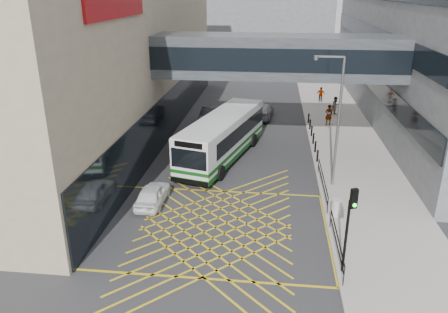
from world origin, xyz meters
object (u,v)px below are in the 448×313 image
(car_white, at_px, (152,194))
(traffic_light, at_px, (350,219))
(car_dark, at_px, (212,115))
(car_silver, at_px, (262,110))
(pedestrian_a, at_px, (329,115))
(pedestrian_b, at_px, (335,106))
(street_lamp, at_px, (336,115))
(litter_bin, at_px, (336,207))
(bus, at_px, (223,136))
(pedestrian_c, at_px, (321,94))

(car_white, height_order, traffic_light, traffic_light)
(car_dark, bearing_deg, car_silver, -152.17)
(pedestrian_a, height_order, pedestrian_b, pedestrian_a)
(street_lamp, relative_size, pedestrian_a, 4.34)
(litter_bin, relative_size, pedestrian_b, 0.53)
(bus, xyz_separation_m, car_white, (-3.35, -8.03, -1.13))
(bus, height_order, street_lamp, street_lamp)
(bus, bearing_deg, car_dark, 118.06)
(traffic_light, xyz_separation_m, pedestrian_a, (1.71, 23.11, -1.79))
(litter_bin, bearing_deg, car_white, 177.39)
(bus, relative_size, litter_bin, 12.52)
(car_dark, distance_m, car_silver, 5.21)
(pedestrian_b, bearing_deg, pedestrian_a, -142.39)
(pedestrian_a, bearing_deg, pedestrian_c, -110.37)
(car_dark, bearing_deg, litter_bin, 121.28)
(car_dark, distance_m, pedestrian_a, 10.97)
(street_lamp, bearing_deg, bus, 151.11)
(car_dark, distance_m, traffic_light, 24.94)
(car_white, relative_size, pedestrian_c, 2.49)
(traffic_light, relative_size, pedestrian_b, 2.30)
(litter_bin, relative_size, pedestrian_a, 0.51)
(car_dark, distance_m, pedestrian_c, 14.29)
(car_silver, height_order, pedestrian_a, pedestrian_a)
(pedestrian_c, bearing_deg, bus, 76.17)
(car_dark, xyz_separation_m, pedestrian_a, (10.96, 0.05, 0.32))
(traffic_light, height_order, pedestrian_b, traffic_light)
(street_lamp, bearing_deg, pedestrian_c, 87.43)
(street_lamp, bearing_deg, car_silver, 108.51)
(street_lamp, bearing_deg, car_white, -160.02)
(car_silver, bearing_deg, traffic_light, 105.08)
(pedestrian_b, bearing_deg, pedestrian_c, 64.26)
(car_dark, bearing_deg, pedestrian_a, -176.83)
(bus, distance_m, car_dark, 9.47)
(bus, relative_size, pedestrian_b, 6.62)
(car_white, distance_m, street_lamp, 12.21)
(litter_bin, relative_size, pedestrian_c, 0.59)
(street_lamp, height_order, litter_bin, street_lamp)
(car_white, xyz_separation_m, pedestrian_b, (13.22, 20.85, 0.43))
(pedestrian_a, bearing_deg, pedestrian_b, -126.20)
(bus, bearing_deg, traffic_light, -48.14)
(car_dark, relative_size, litter_bin, 5.24)
(litter_bin, bearing_deg, car_dark, 118.36)
(litter_bin, bearing_deg, pedestrian_c, 86.72)
(bus, relative_size, traffic_light, 2.88)
(traffic_light, height_order, litter_bin, traffic_light)
(car_white, distance_m, car_silver, 20.27)
(traffic_light, bearing_deg, car_white, 126.20)
(traffic_light, xyz_separation_m, pedestrian_b, (2.78, 26.71, -1.83))
(car_silver, height_order, litter_bin, car_silver)
(car_white, relative_size, street_lamp, 0.49)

